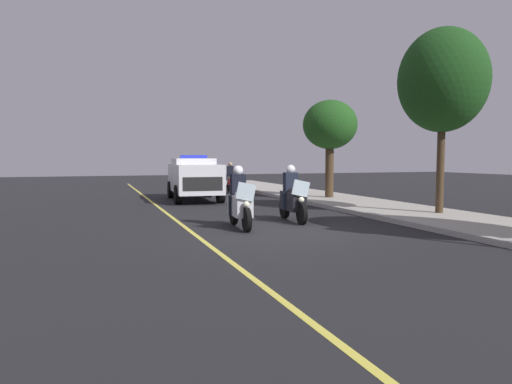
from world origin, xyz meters
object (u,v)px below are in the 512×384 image
police_suv (194,177)px  tree_far_back (330,126)px  cyclist_background (230,178)px  police_motorcycle_lead_right (293,198)px  police_motorcycle_lead_left (240,203)px  tree_mid_block (443,81)px

police_suv → tree_far_back: (1.58, 6.04, 2.34)m
cyclist_background → police_suv: bearing=-37.5°
police_motorcycle_lead_right → tree_far_back: bearing=143.2°
police_motorcycle_lead_left → cyclist_background: police_motorcycle_lead_left is taller
tree_far_back → police_suv: bearing=-104.7°
police_motorcycle_lead_right → tree_mid_block: tree_mid_block is taller
cyclist_background → tree_far_back: tree_far_back is taller
cyclist_background → tree_mid_block: tree_mid_block is taller
police_motorcycle_lead_left → tree_far_back: 9.89m
police_motorcycle_lead_left → cyclist_background: 12.55m
police_motorcycle_lead_left → police_suv: 8.51m
tree_mid_block → police_motorcycle_lead_right: bearing=-94.5°
police_motorcycle_lead_right → tree_mid_block: (0.40, 5.18, 3.75)m
police_motorcycle_lead_right → police_motorcycle_lead_left: bearing=-69.2°
tree_mid_block → tree_far_back: size_ratio=1.35×
police_suv → tree_far_back: tree_far_back is taller
police_motorcycle_lead_right → cyclist_background: (-11.38, 1.37, 0.14)m
police_motorcycle_lead_right → police_suv: size_ratio=0.43×
police_motorcycle_lead_right → police_suv: (-7.76, -1.41, 0.37)m
police_motorcycle_lead_right → cyclist_background: 11.46m
police_motorcycle_lead_left → tree_mid_block: bearing=92.6°
police_motorcycle_lead_right → police_suv: bearing=-169.7°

